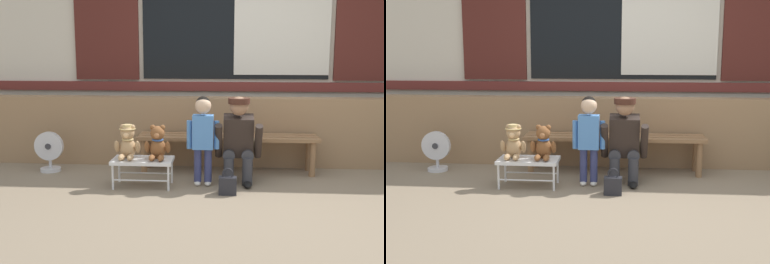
{
  "view_description": "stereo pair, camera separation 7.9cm",
  "coord_description": "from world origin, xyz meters",
  "views": [
    {
      "loc": [
        -0.08,
        -4.55,
        1.47
      ],
      "look_at": [
        -0.47,
        0.64,
        0.55
      ],
      "focal_mm": 45.4,
      "sensor_mm": 36.0,
      "label": 1
    },
    {
      "loc": [
        0.0,
        -4.54,
        1.47
      ],
      "look_at": [
        -0.47,
        0.64,
        0.55
      ],
      "focal_mm": 45.4,
      "sensor_mm": 36.0,
      "label": 2
    }
  ],
  "objects": [
    {
      "name": "teddy_bear_with_hat",
      "position": [
        -1.13,
        0.39,
        0.47
      ],
      "size": [
        0.28,
        0.27,
        0.36
      ],
      "color": "tan",
      "rests_on": "small_display_bench"
    },
    {
      "name": "wooden_bench_long",
      "position": [
        -0.08,
        1.06,
        0.37
      ],
      "size": [
        2.1,
        0.4,
        0.44
      ],
      "color": "#8E6642",
      "rests_on": "ground"
    },
    {
      "name": "small_display_bench",
      "position": [
        -0.97,
        0.39,
        0.27
      ],
      "size": [
        0.64,
        0.36,
        0.3
      ],
      "color": "silver",
      "rests_on": "ground"
    },
    {
      "name": "child_standing",
      "position": [
        -0.34,
        0.48,
        0.59
      ],
      "size": [
        0.35,
        0.18,
        0.96
      ],
      "color": "navy",
      "rests_on": "ground"
    },
    {
      "name": "floor_fan",
      "position": [
        -2.19,
        0.92,
        0.24
      ],
      "size": [
        0.34,
        0.24,
        0.48
      ],
      "color": "silver",
      "rests_on": "ground"
    },
    {
      "name": "adult_crouching",
      "position": [
        0.04,
        0.6,
        0.48
      ],
      "size": [
        0.5,
        0.49,
        0.95
      ],
      "color": "#333338",
      "rests_on": "ground"
    },
    {
      "name": "ground_plane",
      "position": [
        0.0,
        0.0,
        0.0
      ],
      "size": [
        60.0,
        60.0,
        0.0
      ],
      "primitive_type": "plane",
      "color": "#84725B"
    },
    {
      "name": "shop_facade",
      "position": [
        0.0,
        1.94,
        1.68
      ],
      "size": [
        7.92,
        0.26,
        3.33
      ],
      "color": "beige",
      "rests_on": "ground"
    },
    {
      "name": "brick_low_wall",
      "position": [
        0.0,
        1.43,
        0.42
      ],
      "size": [
        7.76,
        0.25,
        0.85
      ],
      "primitive_type": "cube",
      "color": "#997551",
      "rests_on": "ground"
    },
    {
      "name": "handbag_on_ground",
      "position": [
        -0.08,
        0.17,
        0.1
      ],
      "size": [
        0.18,
        0.11,
        0.27
      ],
      "color": "#232328",
      "rests_on": "ground"
    },
    {
      "name": "teddy_bear_plain",
      "position": [
        -0.81,
        0.39,
        0.46
      ],
      "size": [
        0.28,
        0.26,
        0.36
      ],
      "color": "brown",
      "rests_on": "small_display_bench"
    }
  ]
}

